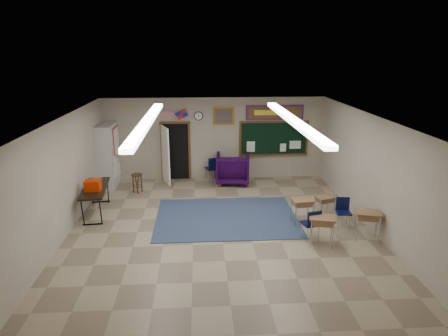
{
  "coord_description": "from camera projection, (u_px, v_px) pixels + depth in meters",
  "views": [
    {
      "loc": [
        -0.53,
        -9.74,
        4.62
      ],
      "look_at": [
        0.18,
        1.5,
        1.28
      ],
      "focal_mm": 32.0,
      "sensor_mm": 36.0,
      "label": 1
    }
  ],
  "objects": [
    {
      "name": "chalkboard",
      "position": [
        274.0,
        139.0,
        14.65
      ],
      "size": [
        2.55,
        0.14,
        1.3
      ],
      "color": "brown",
      "rests_on": "back_wall"
    },
    {
      "name": "student_desk_back_left",
      "position": [
        322.0,
        229.0,
        9.73
      ],
      "size": [
        0.71,
        0.6,
        0.74
      ],
      "rotation": [
        0.0,
        0.0,
        -0.24
      ],
      "color": "#8C6341",
      "rests_on": "floor"
    },
    {
      "name": "student_chair_reading",
      "position": [
        212.0,
        169.0,
        14.5
      ],
      "size": [
        0.59,
        0.59,
        0.92
      ],
      "primitive_type": null,
      "rotation": [
        0.0,
        0.0,
        3.48
      ],
      "color": "black",
      "rests_on": "floor"
    },
    {
      "name": "folding_table",
      "position": [
        96.0,
        199.0,
        11.64
      ],
      "size": [
        0.83,
        1.98,
        1.1
      ],
      "rotation": [
        0.0,
        0.0,
        0.1
      ],
      "color": "black",
      "rests_on": "floor"
    },
    {
      "name": "right_wall",
      "position": [
        373.0,
        173.0,
        10.48
      ],
      "size": [
        0.04,
        9.0,
        3.0
      ],
      "primitive_type": "cube",
      "color": "#B0A48F",
      "rests_on": "floor"
    },
    {
      "name": "floor",
      "position": [
        221.0,
        230.0,
        10.67
      ],
      "size": [
        9.0,
        9.0,
        0.0
      ],
      "primitive_type": "plane",
      "color": "tan",
      "rests_on": "ground"
    },
    {
      "name": "student_chair_desk_b",
      "position": [
        343.0,
        213.0,
        10.74
      ],
      "size": [
        0.45,
        0.45,
        0.79
      ],
      "primitive_type": null,
      "rotation": [
        0.0,
        0.0,
        -0.13
      ],
      "color": "black",
      "rests_on": "floor"
    },
    {
      "name": "doorway",
      "position": [
        173.0,
        152.0,
        14.44
      ],
      "size": [
        1.1,
        0.89,
        2.16
      ],
      "color": "black",
      "rests_on": "back_wall"
    },
    {
      "name": "back_wall",
      "position": [
        214.0,
        139.0,
        14.54
      ],
      "size": [
        8.0,
        0.04,
        3.0
      ],
      "primitive_type": "cube",
      "color": "#B0A48F",
      "rests_on": "floor"
    },
    {
      "name": "fluorescent_strips",
      "position": [
        221.0,
        121.0,
        9.83
      ],
      "size": [
        3.86,
        6.0,
        0.1
      ],
      "primitive_type": null,
      "color": "white",
      "rests_on": "ceiling"
    },
    {
      "name": "bulletin_board",
      "position": [
        275.0,
        112.0,
        14.37
      ],
      "size": [
        2.1,
        0.05,
        0.55
      ],
      "color": "#9D140D",
      "rests_on": "back_wall"
    },
    {
      "name": "framed_art_print",
      "position": [
        224.0,
        116.0,
        14.29
      ],
      "size": [
        0.75,
        0.05,
        0.65
      ],
      "color": "olive",
      "rests_on": "back_wall"
    },
    {
      "name": "front_wall",
      "position": [
        238.0,
        268.0,
        5.93
      ],
      "size": [
        8.0,
        0.04,
        3.0
      ],
      "primitive_type": "cube",
      "color": "#B0A48F",
      "rests_on": "floor"
    },
    {
      "name": "student_desk_back_right",
      "position": [
        367.0,
        224.0,
        10.01
      ],
      "size": [
        0.72,
        0.61,
        0.75
      ],
      "rotation": [
        0.0,
        0.0,
        -0.24
      ],
      "color": "#8C6341",
      "rests_on": "floor"
    },
    {
      "name": "storage_cabinet",
      "position": [
        108.0,
        156.0,
        13.81
      ],
      "size": [
        0.59,
        1.25,
        2.2
      ],
      "color": "#B9B8B4",
      "rests_on": "floor"
    },
    {
      "name": "ceiling",
      "position": [
        221.0,
        118.0,
        9.81
      ],
      "size": [
        8.0,
        9.0,
        0.04
      ],
      "primitive_type": "cube",
      "color": "silver",
      "rests_on": "back_wall"
    },
    {
      "name": "wall_flags",
      "position": [
        174.0,
        113.0,
        14.12
      ],
      "size": [
        1.16,
        0.06,
        0.7
      ],
      "primitive_type": null,
      "color": "red",
      "rests_on": "back_wall"
    },
    {
      "name": "student_chair_desk_a",
      "position": [
        310.0,
        224.0,
        10.01
      ],
      "size": [
        0.51,
        0.51,
        0.83
      ],
      "primitive_type": null,
      "rotation": [
        0.0,
        0.0,
        3.4
      ],
      "color": "black",
      "rests_on": "floor"
    },
    {
      "name": "left_wall",
      "position": [
        62.0,
        179.0,
        10.0
      ],
      "size": [
        0.04,
        9.0,
        3.0
      ],
      "primitive_type": "cube",
      "color": "#B0A48F",
      "rests_on": "floor"
    },
    {
      "name": "wall_clock",
      "position": [
        198.0,
        116.0,
        14.24
      ],
      "size": [
        0.32,
        0.05,
        0.32
      ],
      "color": "black",
      "rests_on": "back_wall"
    },
    {
      "name": "wingback_armchair",
      "position": [
        233.0,
        169.0,
        14.27
      ],
      "size": [
        1.26,
        1.29,
        1.07
      ],
      "primitive_type": "imported",
      "rotation": [
        0.0,
        0.0,
        3.04
      ],
      "color": "black",
      "rests_on": "floor"
    },
    {
      "name": "area_rug",
      "position": [
        226.0,
        217.0,
        11.44
      ],
      "size": [
        4.0,
        3.0,
        0.02
      ],
      "primitive_type": "cube",
      "color": "#2D3957",
      "rests_on": "floor"
    },
    {
      "name": "student_desk_front_right",
      "position": [
        324.0,
        205.0,
        11.39
      ],
      "size": [
        0.62,
        0.54,
        0.63
      ],
      "rotation": [
        0.0,
        0.0,
        0.33
      ],
      "color": "#8C6341",
      "rests_on": "floor"
    },
    {
      "name": "student_desk_front_left",
      "position": [
        302.0,
        210.0,
        10.96
      ],
      "size": [
        0.63,
        0.5,
        0.7
      ],
      "rotation": [
        0.0,
        0.0,
        0.11
      ],
      "color": "#8C6341",
      "rests_on": "floor"
    },
    {
      "name": "wooden_stool",
      "position": [
        137.0,
        183.0,
        13.38
      ],
      "size": [
        0.36,
        0.36,
        0.64
      ],
      "color": "#4A2616",
      "rests_on": "floor"
    }
  ]
}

